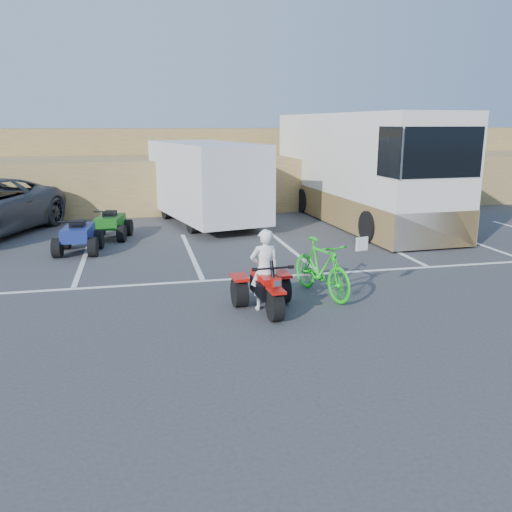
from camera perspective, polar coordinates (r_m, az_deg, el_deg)
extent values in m
plane|color=#353538|center=(9.57, -3.82, -6.63)|extent=(100.00, 100.00, 0.00)
cube|color=white|center=(14.34, -17.66, -0.30)|extent=(0.12, 5.00, 0.01)
cube|color=white|center=(14.33, -6.86, 0.26)|extent=(0.12, 5.00, 0.01)
cube|color=white|center=(14.82, 3.57, 0.79)|extent=(0.12, 5.00, 0.01)
cube|color=white|center=(15.77, 13.05, 1.25)|extent=(0.12, 5.00, 0.01)
cube|color=white|center=(17.09, 21.26, 1.62)|extent=(0.12, 5.00, 0.01)
cube|color=white|center=(11.83, -5.59, -2.62)|extent=(28.00, 0.12, 0.01)
cube|color=olive|center=(23.03, -9.22, 7.82)|extent=(40.00, 6.00, 2.00)
cube|color=olive|center=(26.44, -9.77, 10.73)|extent=(40.00, 4.00, 2.20)
imported|color=white|center=(9.84, 0.92, -1.44)|extent=(0.57, 0.39, 1.50)
imported|color=#14BF19|center=(10.72, 6.92, -1.27)|extent=(1.01, 1.97, 1.14)
cube|color=silver|center=(18.46, -5.34, 8.06)|extent=(3.56, 6.19, 2.43)
cylinder|color=black|center=(18.61, -5.26, 4.49)|extent=(2.23, 1.13, 0.68)
cube|color=silver|center=(19.36, 10.61, 9.19)|extent=(2.96, 10.12, 3.61)
cube|color=brown|center=(19.50, 10.44, 5.37)|extent=(3.01, 10.12, 1.00)
cube|color=black|center=(14.94, 19.16, 10.25)|extent=(2.30, 0.13, 1.30)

